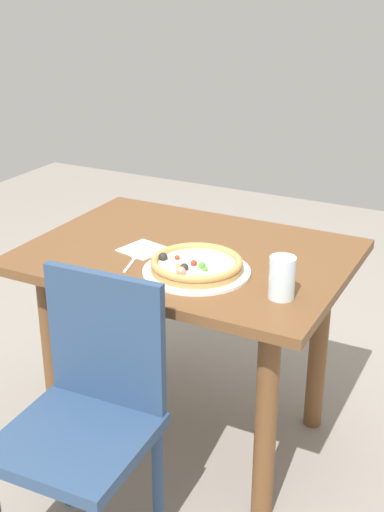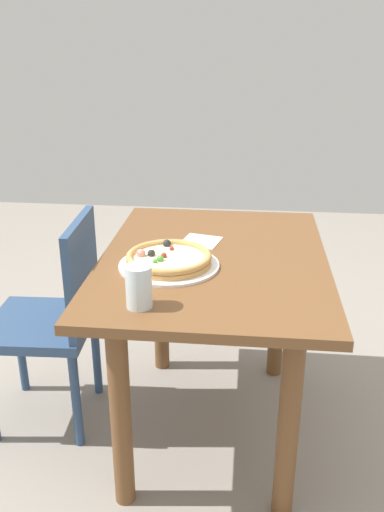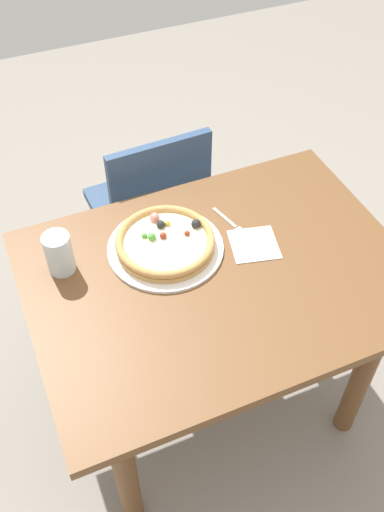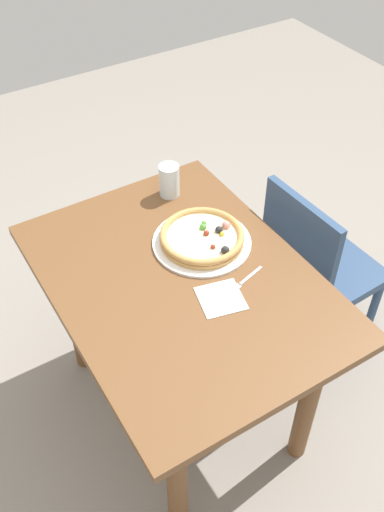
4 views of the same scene
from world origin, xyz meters
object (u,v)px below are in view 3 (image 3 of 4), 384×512
at_px(dining_table, 218,302).
at_px(napkin, 254,244).
at_px(pizza, 165,242).
at_px(fork, 233,225).
at_px(drinking_glass, 59,253).
at_px(plate, 166,248).
at_px(chair_near, 151,210).

xyz_separation_m(dining_table, napkin, (-0.14, -0.06, 0.14)).
bearing_deg(pizza, napkin, 160.59).
distance_m(fork, drinking_glass, 0.54).
height_order(plate, drinking_glass, drinking_glass).
xyz_separation_m(plate, drinking_glass, (0.30, -0.04, 0.06)).
height_order(chair_near, pizza, chair_near).
height_order(chair_near, napkin, chair_near).
xyz_separation_m(plate, napkin, (-0.25, 0.09, -0.00)).
xyz_separation_m(pizza, napkin, (-0.25, 0.09, -0.03)).
bearing_deg(plate, drinking_glass, -8.23).
relative_size(dining_table, fork, 6.74).
distance_m(dining_table, drinking_glass, 0.50).
bearing_deg(plate, fork, -176.77).
xyz_separation_m(dining_table, chair_near, (-0.00, -0.62, -0.14)).
bearing_deg(drinking_glass, dining_table, 155.04).
bearing_deg(plate, chair_near, -103.42).
height_order(pizza, napkin, pizza).
xyz_separation_m(dining_table, fork, (-0.12, -0.16, 0.14)).
xyz_separation_m(dining_table, pizza, (0.11, -0.15, 0.17)).
height_order(plate, fork, plate).
relative_size(fork, napkin, 1.17).
bearing_deg(chair_near, drinking_glass, -136.70).
distance_m(dining_table, fork, 0.25).
distance_m(drinking_glass, napkin, 0.58).
distance_m(dining_table, chair_near, 0.64).
relative_size(dining_table, drinking_glass, 8.50).
height_order(dining_table, napkin, napkin).
xyz_separation_m(plate, pizza, (-0.00, -0.00, 0.03)).
xyz_separation_m(chair_near, fork, (-0.12, 0.46, 0.28)).
distance_m(plate, fork, 0.23).
bearing_deg(pizza, chair_near, -103.38).
distance_m(dining_table, napkin, 0.21).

